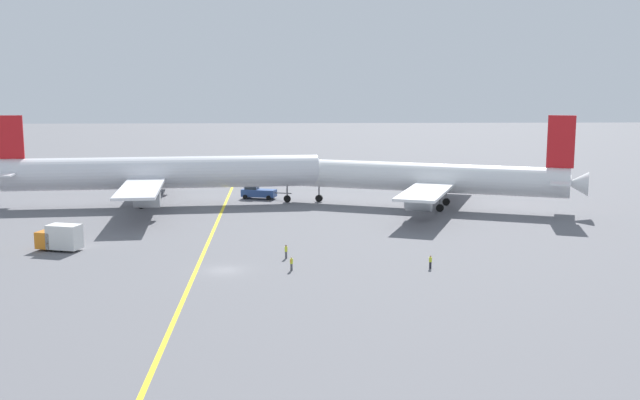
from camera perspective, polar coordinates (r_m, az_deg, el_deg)
ground_plane at (r=89.87m, az=-7.29°, el=-5.31°), size 600.00×600.00×0.00m
taxiway_stripe at (r=99.90m, az=-8.78°, el=-3.87°), size 2.92×119.99×0.01m
airliner_at_gate_left at (r=136.82m, az=-11.99°, el=2.01°), size 60.87×49.81×16.21m
airliner_being_pushed at (r=132.55m, az=8.17°, el=1.66°), size 52.21×42.95×16.52m
pushback_tug at (r=141.97m, az=-4.74°, el=0.60°), size 9.61×4.21×3.02m
gse_catering_truck_tall at (r=104.56m, az=-19.17°, el=-2.71°), size 6.28×3.94×3.50m
ground_crew_wing_walker_right at (r=90.70m, az=8.39°, el=-4.66°), size 0.36×0.36×1.60m
ground_crew_marshaller_foreground at (r=88.79m, az=-2.19°, el=-4.84°), size 0.36×0.50×1.68m
ground_crew_ramp_agent_by_cones at (r=94.75m, az=-2.60°, el=-3.92°), size 0.36×0.48×1.76m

